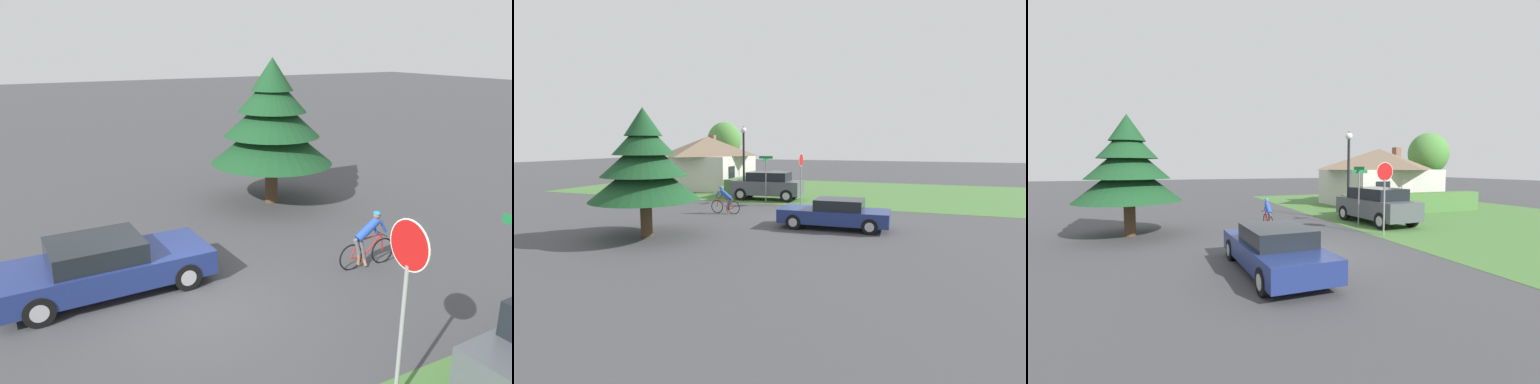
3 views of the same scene
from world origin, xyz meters
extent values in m
plane|color=#424244|center=(0.00, 0.00, 0.00)|extent=(140.00, 140.00, 0.00)
cube|color=navy|center=(-1.61, -1.36, 0.54)|extent=(1.95, 4.69, 0.58)
cube|color=black|center=(-1.60, -1.60, 1.06)|extent=(1.65, 2.05, 0.45)
cylinder|color=black|center=(-2.47, 0.19, 0.32)|extent=(0.25, 0.65, 0.65)
cylinder|color=#ADADB2|center=(-2.47, 0.19, 0.32)|extent=(0.26, 0.38, 0.37)
cylinder|color=black|center=(-0.85, 0.24, 0.32)|extent=(0.25, 0.65, 0.65)
cylinder|color=#ADADB2|center=(-0.85, 0.24, 0.32)|extent=(0.26, 0.38, 0.37)
cylinder|color=black|center=(-2.37, -2.97, 0.32)|extent=(0.25, 0.65, 0.65)
cylinder|color=#ADADB2|center=(-2.37, -2.97, 0.32)|extent=(0.26, 0.38, 0.37)
cylinder|color=black|center=(-0.75, -2.91, 0.32)|extent=(0.25, 0.65, 0.65)
cylinder|color=#ADADB2|center=(-0.75, -2.91, 0.32)|extent=(0.26, 0.38, 0.37)
torus|color=black|center=(0.08, 4.21, 0.33)|extent=(0.06, 0.70, 0.70)
torus|color=black|center=(0.11, 5.19, 0.33)|extent=(0.06, 0.70, 0.70)
cylinder|color=#B21E1E|center=(0.09, 4.45, 0.47)|extent=(0.04, 0.17, 0.52)
cylinder|color=#B21E1E|center=(0.10, 4.82, 0.51)|extent=(0.06, 0.62, 0.62)
cylinder|color=#B21E1E|center=(0.10, 4.75, 0.77)|extent=(0.06, 0.73, 0.12)
cylinder|color=#B21E1E|center=(0.08, 4.37, 0.27)|extent=(0.05, 0.33, 0.15)
cylinder|color=#B21E1E|center=(0.08, 4.30, 0.53)|extent=(0.04, 0.21, 0.41)
cylinder|color=#B21E1E|center=(0.11, 5.15, 0.57)|extent=(0.04, 0.12, 0.49)
cylinder|color=black|center=(0.11, 5.11, 0.81)|extent=(0.44, 0.04, 0.02)
ellipsoid|color=black|center=(0.09, 4.38, 0.75)|extent=(0.09, 0.20, 0.05)
cylinder|color=slate|center=(0.09, 4.37, 0.59)|extent=(0.12, 0.25, 0.43)
cylinder|color=slate|center=(0.09, 4.53, 0.51)|extent=(0.12, 0.25, 0.58)
cylinder|color=#8C6647|center=(0.09, 4.44, 0.24)|extent=(0.08, 0.08, 0.30)
cylinder|color=#8C6647|center=(0.14, 4.60, 0.15)|extent=(0.17, 0.08, 0.21)
cylinder|color=#264CB2|center=(0.09, 4.66, 0.99)|extent=(0.24, 0.68, 0.58)
cylinder|color=#264CB2|center=(0.11, 4.88, 0.99)|extent=(0.08, 0.24, 0.35)
cylinder|color=#264CB2|center=(0.11, 5.16, 0.99)|extent=(0.08, 0.24, 0.35)
sphere|color=#8C6647|center=(0.10, 4.93, 1.33)|extent=(0.19, 0.19, 0.19)
ellipsoid|color=#267FBF|center=(0.10, 4.93, 1.38)|extent=(0.22, 0.18, 0.12)
cylinder|color=black|center=(4.94, 2.92, 0.40)|extent=(0.27, 0.81, 0.80)
cylinder|color=#ADADB2|center=(4.94, 2.92, 0.40)|extent=(0.26, 0.47, 0.46)
cylinder|color=gray|center=(4.26, 1.80, 1.18)|extent=(0.07, 0.07, 2.35)
cylinder|color=red|center=(4.26, 1.80, 2.67)|extent=(0.74, 0.04, 0.74)
cylinder|color=silver|center=(4.26, 1.80, 2.67)|extent=(0.78, 0.03, 0.78)
cylinder|color=#4C3823|center=(-5.72, 5.21, 0.73)|extent=(0.45, 0.45, 1.45)
cone|color=#194723|center=(-5.72, 5.21, 2.30)|extent=(4.21, 4.21, 1.70)
cone|color=#194723|center=(-5.72, 5.21, 3.13)|extent=(3.28, 3.28, 1.50)
cone|color=#194723|center=(-5.72, 5.21, 3.85)|extent=(2.36, 2.36, 1.29)
cone|color=#194723|center=(-5.72, 5.21, 4.46)|extent=(1.43, 1.43, 1.09)
camera|label=1|loc=(9.06, -3.21, 5.42)|focal=35.00mm
camera|label=2|loc=(-18.43, -4.69, 3.61)|focal=28.00mm
camera|label=3|loc=(-4.46, -10.11, 2.87)|focal=24.00mm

